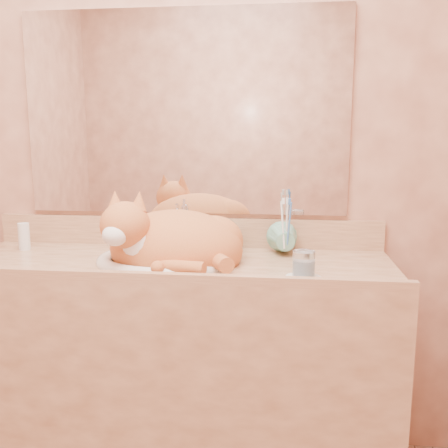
# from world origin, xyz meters

# --- Properties ---
(wall_back) EXTENTS (2.40, 0.02, 2.50)m
(wall_back) POSITION_xyz_m (0.00, 1.00, 1.25)
(wall_back) COLOR #955944
(wall_back) RESTS_ON ground
(vanity_counter) EXTENTS (1.60, 0.55, 0.85)m
(vanity_counter) POSITION_xyz_m (0.00, 0.72, 0.42)
(vanity_counter) COLOR #906040
(vanity_counter) RESTS_ON floor
(mirror) EXTENTS (1.30, 0.02, 0.80)m
(mirror) POSITION_xyz_m (0.00, 0.99, 1.39)
(mirror) COLOR white
(mirror) RESTS_ON wall_back
(sink_basin) EXTENTS (0.57, 0.50, 0.15)m
(sink_basin) POSITION_xyz_m (-0.02, 0.70, 0.93)
(sink_basin) COLOR white
(sink_basin) RESTS_ON vanity_counter
(faucet) EXTENTS (0.06, 0.13, 0.17)m
(faucet) POSITION_xyz_m (-0.02, 0.90, 0.94)
(faucet) COLOR white
(faucet) RESTS_ON vanity_counter
(cat) EXTENTS (0.51, 0.43, 0.27)m
(cat) POSITION_xyz_m (-0.00, 0.70, 0.94)
(cat) COLOR #BE5D2B
(cat) RESTS_ON sink_basin
(soap_dispenser) EXTENTS (0.08, 0.09, 0.16)m
(soap_dispenser) POSITION_xyz_m (0.20, 0.86, 0.93)
(soap_dispenser) COLOR #68A68D
(soap_dispenser) RESTS_ON vanity_counter
(toothbrush_cup) EXTENTS (0.14, 0.14, 0.11)m
(toothbrush_cup) POSITION_xyz_m (0.41, 0.82, 0.91)
(toothbrush_cup) COLOR #68A68D
(toothbrush_cup) RESTS_ON vanity_counter
(toothbrushes) EXTENTS (0.04, 0.04, 0.23)m
(toothbrushes) POSITION_xyz_m (0.41, 0.82, 0.99)
(toothbrushes) COLOR white
(toothbrushes) RESTS_ON toothbrush_cup
(saucer) EXTENTS (0.12, 0.12, 0.01)m
(saucer) POSITION_xyz_m (0.47, 0.54, 0.85)
(saucer) COLOR white
(saucer) RESTS_ON vanity_counter
(water_glass) EXTENTS (0.07, 0.07, 0.08)m
(water_glass) POSITION_xyz_m (0.47, 0.54, 0.90)
(water_glass) COLOR white
(water_glass) RESTS_ON saucer
(lotion_bottle) EXTENTS (0.04, 0.04, 0.11)m
(lotion_bottle) POSITION_xyz_m (-0.63, 0.84, 0.90)
(lotion_bottle) COLOR white
(lotion_bottle) RESTS_ON vanity_counter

